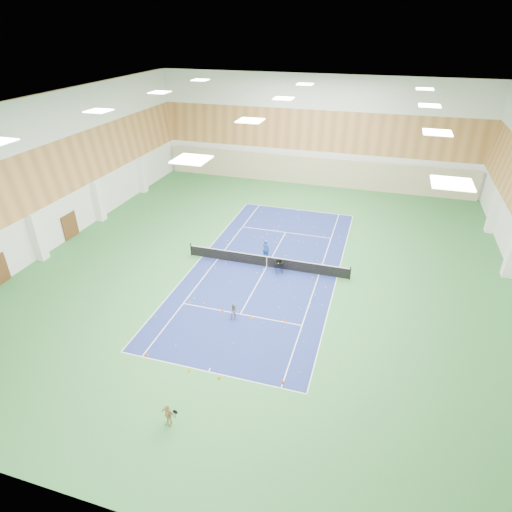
{
  "coord_description": "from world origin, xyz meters",
  "views": [
    {
      "loc": [
        7.56,
        -27.78,
        17.01
      ],
      "look_at": [
        -0.26,
        -2.02,
        2.0
      ],
      "focal_mm": 30.0,
      "sensor_mm": 36.0,
      "label": 1
    }
  ],
  "objects_px": {
    "ball_cart": "(279,267)",
    "child_apron": "(168,414)",
    "coach": "(266,249)",
    "tennis_net": "(267,261)",
    "child_court": "(234,312)"
  },
  "relations": [
    {
      "from": "tennis_net",
      "to": "child_court",
      "type": "relative_size",
      "value": 10.81
    },
    {
      "from": "tennis_net",
      "to": "child_court",
      "type": "height_order",
      "value": "child_court"
    },
    {
      "from": "tennis_net",
      "to": "coach",
      "type": "bearing_deg",
      "value": 108.64
    },
    {
      "from": "ball_cart",
      "to": "child_apron",
      "type": "bearing_deg",
      "value": -121.08
    },
    {
      "from": "coach",
      "to": "ball_cart",
      "type": "xyz_separation_m",
      "value": [
        1.61,
        -1.99,
        -0.32
      ]
    },
    {
      "from": "child_court",
      "to": "child_apron",
      "type": "distance_m",
      "value": 8.61
    },
    {
      "from": "child_apron",
      "to": "ball_cart",
      "type": "xyz_separation_m",
      "value": [
        1.64,
        15.01,
        -0.14
      ]
    },
    {
      "from": "coach",
      "to": "ball_cart",
      "type": "bearing_deg",
      "value": 139.93
    },
    {
      "from": "coach",
      "to": "child_court",
      "type": "distance_m",
      "value": 8.4
    },
    {
      "from": "coach",
      "to": "tennis_net",
      "type": "bearing_deg",
      "value": 119.59
    },
    {
      "from": "child_apron",
      "to": "child_court",
      "type": "bearing_deg",
      "value": 97.25
    },
    {
      "from": "coach",
      "to": "child_court",
      "type": "xyz_separation_m",
      "value": [
        0.26,
        -8.39,
        -0.21
      ]
    },
    {
      "from": "tennis_net",
      "to": "ball_cart",
      "type": "xyz_separation_m",
      "value": [
        1.14,
        -0.6,
        -0.06
      ]
    },
    {
      "from": "child_court",
      "to": "ball_cart",
      "type": "bearing_deg",
      "value": 58.4
    },
    {
      "from": "child_court",
      "to": "ball_cart",
      "type": "height_order",
      "value": "child_court"
    }
  ]
}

